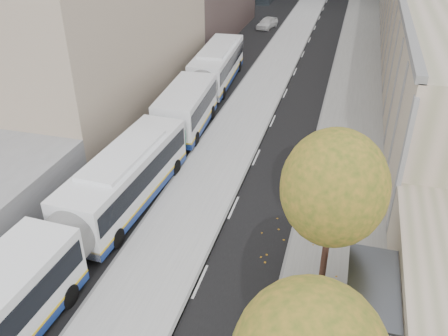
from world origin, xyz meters
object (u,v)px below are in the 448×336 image
(distant_car, at_px, (267,23))
(bus_shelter, at_px, (377,294))
(bus_far, at_px, (206,81))
(bus_near, at_px, (84,221))

(distant_car, bearing_deg, bus_shelter, -61.70)
(bus_far, xyz_separation_m, distant_car, (0.16, 25.71, -1.04))
(bus_shelter, distance_m, distant_car, 49.15)
(bus_far, distance_m, distant_car, 25.74)
(bus_shelter, bearing_deg, distant_car, 105.72)
(bus_shelter, xyz_separation_m, distant_car, (-13.31, 47.29, -1.49))
(bus_shelter, height_order, distant_car, bus_shelter)
(bus_far, bearing_deg, bus_shelter, -61.42)
(bus_near, xyz_separation_m, distant_car, (-0.04, 45.59, -1.00))
(bus_shelter, bearing_deg, bus_near, 172.68)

